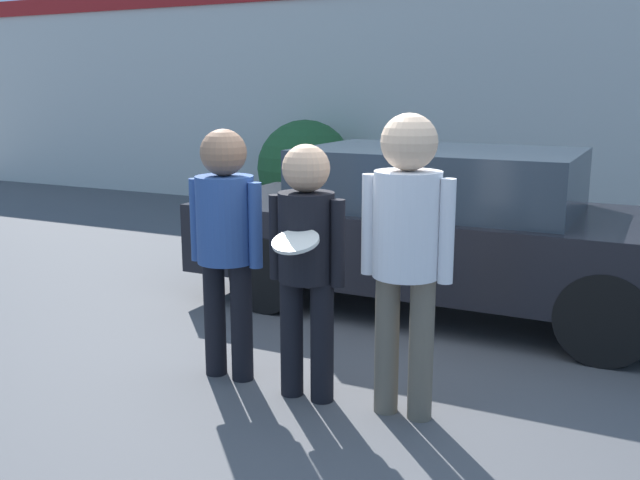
{
  "coord_description": "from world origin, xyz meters",
  "views": [
    {
      "loc": [
        1.85,
        -4.17,
        1.98
      ],
      "look_at": [
        -0.15,
        -0.12,
        1.01
      ],
      "focal_mm": 40.0,
      "sensor_mm": 36.0,
      "label": 1
    }
  ],
  "objects_px": {
    "person_right": "(407,236)",
    "shrub": "(305,168)",
    "parked_car_near": "(445,228)",
    "person_middle_with_frisbee": "(306,251)",
    "person_left": "(226,231)"
  },
  "relations": [
    {
      "from": "person_right",
      "to": "shrub",
      "type": "height_order",
      "value": "person_right"
    },
    {
      "from": "parked_car_near",
      "to": "person_right",
      "type": "bearing_deg",
      "value": -79.45
    },
    {
      "from": "parked_car_near",
      "to": "person_middle_with_frisbee",
      "type": "bearing_deg",
      "value": -95.79
    },
    {
      "from": "person_left",
      "to": "person_right",
      "type": "distance_m",
      "value": 1.3
    },
    {
      "from": "person_left",
      "to": "shrub",
      "type": "distance_m",
      "value": 6.47
    },
    {
      "from": "person_right",
      "to": "shrub",
      "type": "xyz_separation_m",
      "value": [
        -3.79,
        5.99,
        -0.38
      ]
    },
    {
      "from": "person_right",
      "to": "parked_car_near",
      "type": "distance_m",
      "value": 2.3
    },
    {
      "from": "person_left",
      "to": "shrub",
      "type": "relative_size",
      "value": 1.15
    },
    {
      "from": "shrub",
      "to": "person_middle_with_frisbee",
      "type": "bearing_deg",
      "value": -62.45
    },
    {
      "from": "person_middle_with_frisbee",
      "to": "parked_car_near",
      "type": "bearing_deg",
      "value": 84.21
    },
    {
      "from": "person_left",
      "to": "parked_car_near",
      "type": "distance_m",
      "value": 2.39
    },
    {
      "from": "person_middle_with_frisbee",
      "to": "person_right",
      "type": "bearing_deg",
      "value": 3.65
    },
    {
      "from": "parked_car_near",
      "to": "person_left",
      "type": "bearing_deg",
      "value": -111.71
    },
    {
      "from": "parked_car_near",
      "to": "shrub",
      "type": "height_order",
      "value": "shrub"
    },
    {
      "from": "person_right",
      "to": "shrub",
      "type": "distance_m",
      "value": 7.1
    }
  ]
}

